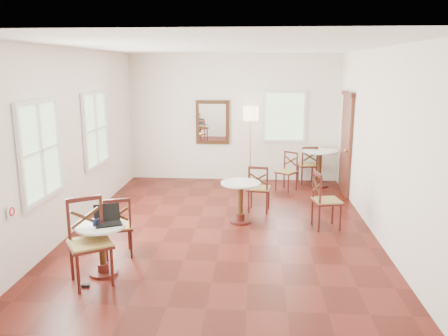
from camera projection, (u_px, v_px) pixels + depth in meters
name	position (u px, v px, depth m)	size (l,w,h in m)	color
ground	(223.00, 229.00, 7.60)	(7.00, 7.00, 0.00)	#50140D
room_shell	(220.00, 116.00, 7.45)	(5.02, 7.02, 3.01)	white
cafe_table_near	(102.00, 244.00, 5.87)	(0.65, 0.65, 0.69)	#481712
cafe_table_mid	(241.00, 198.00, 7.85)	(0.69, 0.69, 0.73)	#481712
cafe_table_back	(319.00, 164.00, 10.22)	(0.80, 0.80, 0.84)	#481712
chair_near_a	(118.00, 226.00, 6.44)	(0.54, 0.54, 0.90)	#481712
chair_near_b	(90.00, 242.00, 5.62)	(0.69, 0.69, 1.09)	#481712
chair_mid_a	(259.00, 188.00, 8.46)	(0.47, 0.47, 0.90)	#481712
chair_mid_b	(325.00, 201.00, 7.57)	(0.53, 0.53, 0.98)	#481712
chair_back_a	(308.00, 165.00, 10.48)	(0.48, 0.48, 0.91)	#481712
chair_back_b	(287.00, 171.00, 9.93)	(0.56, 0.56, 0.87)	#481712
floor_lamp	(251.00, 119.00, 10.30)	(0.35, 0.35, 1.81)	#BF8C3F
laptop	(108.00, 219.00, 5.87)	(0.42, 0.39, 0.24)	black
mouse	(99.00, 220.00, 5.96)	(0.11, 0.07, 0.04)	black
navy_mug	(95.00, 223.00, 5.78)	(0.10, 0.07, 0.08)	black
water_glass	(99.00, 222.00, 5.79)	(0.06, 0.06, 0.10)	white
power_adapter	(86.00, 286.00, 5.60)	(0.09, 0.05, 0.04)	black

